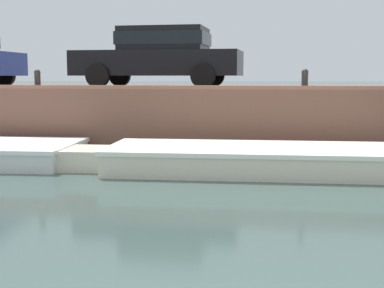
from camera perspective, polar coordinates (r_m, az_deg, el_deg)
The scene contains 7 objects.
ground_plane at distance 7.22m, azimuth 6.28°, elevation -7.19°, with size 400.00×400.00×0.00m, color #384C47.
far_quay_wall at distance 14.75m, azimuth 7.53°, elevation 3.13°, with size 60.00×6.00×1.51m, color brown.
far_wall_coping at distance 11.84m, azimuth 7.33°, elevation 6.00°, with size 60.00×0.24×0.08m, color #925F4C.
boat_moored_central_cream at distance 10.16m, azimuth 5.86°, elevation -1.61°, with size 7.01×2.29×0.48m.
car_left_inner_black at distance 14.20m, azimuth -3.39°, elevation 9.50°, with size 4.40×2.06×1.54m.
mooring_bollard_west at distance 13.16m, azimuth -16.16°, elevation 6.76°, with size 0.15×0.15×0.45m.
mooring_bollard_mid at distance 11.98m, azimuth 11.94°, elevation 6.87°, with size 0.15×0.15×0.45m.
Camera 1 is at (0.26, -2.26, 1.79)m, focal length 50.00 mm.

